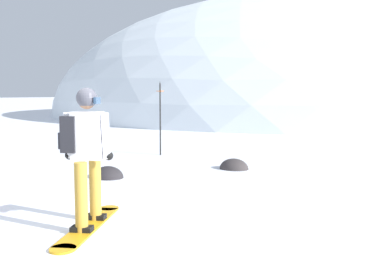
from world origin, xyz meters
TOP-DOWN VIEW (x-y plane):
  - ground_plane at (0.00, 0.00)m, footprint 300.00×300.00m
  - ridge_peak_main at (-6.69, 28.20)m, footprint 36.18×32.56m
  - snowboarder_main at (0.50, 0.24)m, footprint 0.93×1.70m
  - piste_marker_near at (-2.21, 5.65)m, footprint 0.20×0.20m
  - rock_dark at (0.36, 4.79)m, footprint 0.65×0.55m
  - rock_mid at (-1.35, 2.66)m, footprint 0.64×0.54m

SIDE VIEW (x-z plane):
  - ground_plane at x=0.00m, z-range 0.00..0.00m
  - ridge_peak_main at x=-6.69m, z-range -8.75..8.75m
  - rock_dark at x=0.36m, z-range -0.23..0.23m
  - rock_mid at x=-1.35m, z-range -0.22..0.22m
  - snowboarder_main at x=0.50m, z-range 0.06..1.78m
  - piste_marker_near at x=-2.21m, z-range 0.14..2.11m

